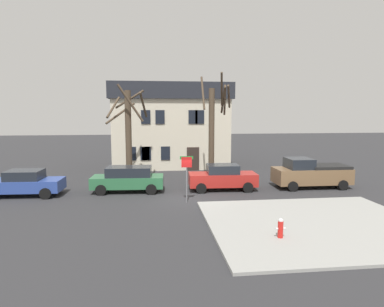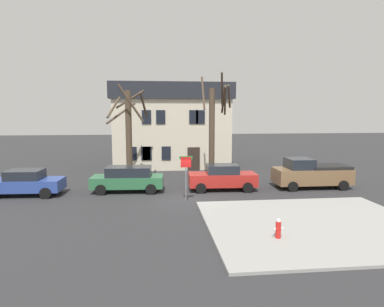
{
  "view_description": "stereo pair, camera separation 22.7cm",
  "coord_description": "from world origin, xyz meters",
  "views": [
    {
      "loc": [
        -2.12,
        -19.66,
        5.21
      ],
      "look_at": [
        0.62,
        3.58,
        2.32
      ],
      "focal_mm": 31.32,
      "sensor_mm": 36.0,
      "label": 1
    },
    {
      "loc": [
        -1.9,
        -19.69,
        5.21
      ],
      "look_at": [
        0.62,
        3.58,
        2.32
      ],
      "focal_mm": 31.32,
      "sensor_mm": 36.0,
      "label": 2
    }
  ],
  "objects": [
    {
      "name": "car_green_wagon",
      "position": [
        -3.76,
        2.29,
        0.87
      ],
      "size": [
        4.73,
        2.2,
        1.67
      ],
      "color": "#2D6B42",
      "rests_on": "ground_plane"
    },
    {
      "name": "tree_bare_near",
      "position": [
        -3.94,
        6.09,
        3.89
      ],
      "size": [
        3.22,
        3.2,
        7.23
      ],
      "color": "#4C3D2D",
      "rests_on": "ground_plane"
    },
    {
      "name": "building_main",
      "position": [
        -0.38,
        13.63,
        4.0
      ],
      "size": [
        11.16,
        7.92,
        7.87
      ],
      "color": "beige",
      "rests_on": "ground_plane"
    },
    {
      "name": "car_blue_sedan",
      "position": [
        -10.09,
        1.95,
        0.82
      ],
      "size": [
        4.58,
        2.23,
        1.63
      ],
      "color": "#2D4799",
      "rests_on": "ground_plane"
    },
    {
      "name": "street_sign_pole",
      "position": [
        -0.2,
        -0.8,
        1.9
      ],
      "size": [
        0.76,
        0.07,
        2.71
      ],
      "color": "slate",
      "rests_on": "ground_plane"
    },
    {
      "name": "sidewalk_slab",
      "position": [
        5.37,
        -5.48,
        0.06
      ],
      "size": [
        10.01,
        8.59,
        0.12
      ],
      "primitive_type": "cube",
      "color": "#999993",
      "rests_on": "ground_plane"
    },
    {
      "name": "car_red_sedan",
      "position": [
        2.52,
        2.05,
        0.86
      ],
      "size": [
        4.57,
        2.08,
        1.73
      ],
      "color": "#AD231E",
      "rests_on": "ground_plane"
    },
    {
      "name": "ground_plane",
      "position": [
        0.0,
        0.0,
        0.0
      ],
      "size": [
        120.0,
        120.0,
        0.0
      ],
      "primitive_type": "plane",
      "color": "#2D2D30"
    },
    {
      "name": "fire_hydrant",
      "position": [
        3.01,
        -7.02,
        0.54
      ],
      "size": [
        0.42,
        0.22,
        0.82
      ],
      "color": "red",
      "rests_on": "sidewalk_slab"
    },
    {
      "name": "pickup_truck_brown",
      "position": [
        8.77,
        2.1,
        1.0
      ],
      "size": [
        5.18,
        2.32,
        2.07
      ],
      "color": "brown",
      "rests_on": "ground_plane"
    },
    {
      "name": "tree_bare_mid",
      "position": [
        2.46,
        5.42,
        4.07
      ],
      "size": [
        2.42,
        2.59,
        8.12
      ],
      "color": "#4C3D2D",
      "rests_on": "ground_plane"
    }
  ]
}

